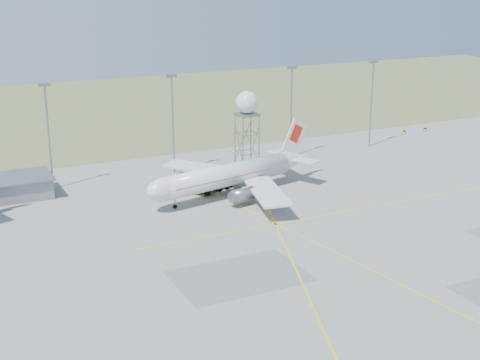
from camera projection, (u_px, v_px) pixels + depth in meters
name	position (u px, v px, depth m)	size (l,w,h in m)	color
ground	(427.00, 291.00, 87.39)	(400.00, 400.00, 0.00)	gray
grass_strip	(119.00, 108.00, 207.27)	(400.00, 120.00, 0.03)	#5F6839
mast_a	(48.00, 128.00, 125.51)	(2.20, 0.50, 20.50)	gray
mast_b	(173.00, 116.00, 136.11)	(2.20, 0.50, 20.50)	gray
mast_c	(291.00, 104.00, 147.98)	(2.20, 0.50, 20.50)	gray
mast_d	(372.00, 97.00, 157.30)	(2.20, 0.50, 20.50)	gray
taxi_sign_near	(404.00, 131.00, 172.35)	(1.60, 0.17, 1.20)	black
taxi_sign_far	(425.00, 129.00, 175.32)	(1.60, 0.17, 1.20)	black
airliner_main	(230.00, 175.00, 124.28)	(37.11, 35.51, 12.69)	silver
radar_tower	(247.00, 127.00, 138.21)	(4.68, 4.68, 16.93)	gray
fire_truck	(213.00, 180.00, 128.05)	(9.96, 6.96, 3.81)	yellow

